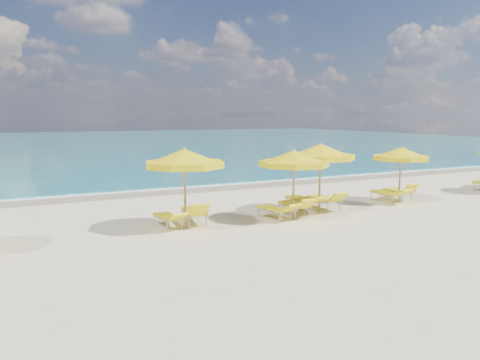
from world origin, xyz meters
name	(u,v)px	position (x,y,z in m)	size (l,w,h in m)	color
ground_plane	(259,219)	(0.00, 0.00, 0.00)	(120.00, 120.00, 0.00)	beige
ocean	(78,144)	(0.00, 48.00, 0.00)	(120.00, 80.00, 0.30)	#146D72
wet_sand_band	(187,189)	(0.00, 7.40, 0.00)	(120.00, 2.60, 0.01)	tan
foam_line	(182,187)	(0.00, 8.20, 0.00)	(120.00, 1.20, 0.03)	white
whitecap_near	(42,174)	(-6.00, 17.00, 0.00)	(14.00, 0.36, 0.05)	white
whitecap_far	(209,156)	(8.00, 24.00, 0.00)	(18.00, 0.30, 0.05)	white
umbrella_3	(184,159)	(-2.75, -0.10, 2.24)	(2.92, 2.92, 2.63)	tan
umbrella_4	(294,159)	(1.08, -0.52, 2.12)	(3.08, 3.08, 2.48)	tan
umbrella_5	(320,152)	(2.73, 0.23, 2.23)	(3.22, 3.22, 2.62)	tan
umbrella_6	(401,154)	(6.82, 0.27, 2.01)	(2.98, 2.98, 2.36)	tan
lounger_3_left	(168,221)	(-3.21, 0.30, 0.20)	(0.71, 1.72, 0.65)	#A5A8AD
lounger_3_right	(194,216)	(-2.25, 0.44, 0.24)	(0.96, 1.99, 0.88)	#A5A8AD
lounger_4_left	(275,213)	(0.54, -0.19, 0.21)	(0.90, 1.80, 0.70)	#A5A8AD
lounger_4_right	(294,209)	(1.48, 0.01, 0.23)	(0.74, 1.90, 0.81)	#A5A8AD
lounger_5_left	(304,204)	(2.29, 0.63, 0.24)	(0.76, 2.12, 0.75)	#A5A8AD
lounger_5_right	(325,203)	(3.16, 0.46, 0.24)	(0.71, 1.93, 0.86)	#A5A8AD
lounger_6_left	(387,197)	(6.37, 0.49, 0.22)	(0.66, 1.89, 0.72)	#A5A8AD
lounger_6_right	(398,194)	(7.23, 0.75, 0.22)	(0.73, 1.76, 0.84)	#A5A8AD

